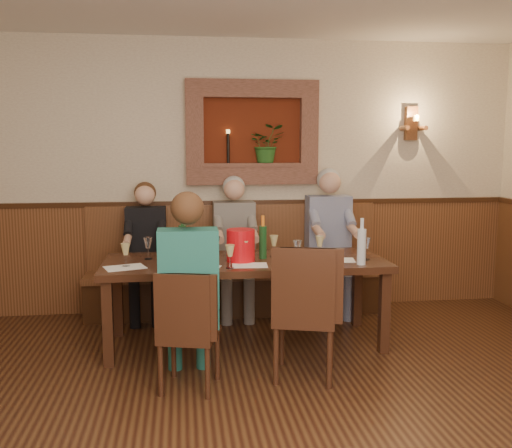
# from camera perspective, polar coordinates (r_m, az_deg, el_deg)

# --- Properties ---
(room_shell) EXTENTS (6.04, 6.04, 2.82)m
(room_shell) POSITION_cam_1_polar(r_m,az_deg,el_deg) (2.97, 2.93, 10.99)
(room_shell) COLOR #C4B194
(room_shell) RESTS_ON ground
(wainscoting) EXTENTS (6.02, 6.02, 1.15)m
(wainscoting) POSITION_cam_1_polar(r_m,az_deg,el_deg) (3.18, 2.76, -13.12)
(wainscoting) COLOR #512F17
(wainscoting) RESTS_ON ground
(wall_niche) EXTENTS (1.36, 0.30, 1.06)m
(wall_niche) POSITION_cam_1_polar(r_m,az_deg,el_deg) (5.92, 0.03, 8.70)
(wall_niche) COLOR #591D0C
(wall_niche) RESTS_ON ground
(wall_sconce) EXTENTS (0.25, 0.20, 0.35)m
(wall_sconce) POSITION_cam_1_polar(r_m,az_deg,el_deg) (6.34, 15.30, 9.61)
(wall_sconce) COLOR #512F17
(wall_sconce) RESTS_ON ground
(dining_table) EXTENTS (2.40, 0.90, 0.75)m
(dining_table) POSITION_cam_1_polar(r_m,az_deg,el_deg) (4.92, -1.08, -4.43)
(dining_table) COLOR #32180F
(dining_table) RESTS_ON ground
(bench) EXTENTS (3.00, 0.45, 1.11)m
(bench) POSITION_cam_1_polar(r_m,az_deg,el_deg) (5.91, -2.10, -5.77)
(bench) COLOR #381E0F
(bench) RESTS_ON ground
(chair_near_left) EXTENTS (0.47, 0.47, 0.87)m
(chair_near_left) POSITION_cam_1_polar(r_m,az_deg,el_deg) (4.17, -6.71, -12.82)
(chair_near_left) COLOR #32180F
(chair_near_left) RESTS_ON ground
(chair_near_right) EXTENTS (0.56, 0.56, 1.02)m
(chair_near_right) POSITION_cam_1_polar(r_m,az_deg,el_deg) (4.34, 4.86, -11.38)
(chair_near_right) COLOR #32180F
(chair_near_right) RESTS_ON ground
(person_bench_left) EXTENTS (0.39, 0.48, 1.36)m
(person_bench_left) POSITION_cam_1_polar(r_m,az_deg,el_deg) (5.74, -10.91, -3.93)
(person_bench_left) COLOR black
(person_bench_left) RESTS_ON ground
(person_bench_mid) EXTENTS (0.42, 0.51, 1.42)m
(person_bench_mid) POSITION_cam_1_polar(r_m,az_deg,el_deg) (5.75, -2.11, -3.52)
(person_bench_mid) COLOR #504C49
(person_bench_mid) RESTS_ON ground
(person_bench_right) EXTENTS (0.45, 0.55, 1.49)m
(person_bench_right) POSITION_cam_1_polar(r_m,az_deg,el_deg) (5.91, 7.41, -2.93)
(person_bench_right) COLOR navy
(person_bench_right) RESTS_ON ground
(person_chair_front) EXTENTS (0.42, 0.51, 1.41)m
(person_chair_front) POSITION_cam_1_polar(r_m,az_deg,el_deg) (4.15, -6.74, -8.11)
(person_chair_front) COLOR #1B5060
(person_chair_front) RESTS_ON ground
(spittoon_bucket) EXTENTS (0.28, 0.28, 0.27)m
(spittoon_bucket) POSITION_cam_1_polar(r_m,az_deg,el_deg) (4.81, -1.53, -2.15)
(spittoon_bucket) COLOR red
(spittoon_bucket) RESTS_ON dining_table
(wine_bottle_green_a) EXTENTS (0.08, 0.08, 0.37)m
(wine_bottle_green_a) POSITION_cam_1_polar(r_m,az_deg,el_deg) (4.92, 0.69, -1.73)
(wine_bottle_green_a) COLOR #19471E
(wine_bottle_green_a) RESTS_ON dining_table
(wine_bottle_green_b) EXTENTS (0.07, 0.07, 0.37)m
(wine_bottle_green_b) POSITION_cam_1_polar(r_m,az_deg,el_deg) (5.04, -7.36, -1.58)
(wine_bottle_green_b) COLOR #19471E
(wine_bottle_green_b) RESTS_ON dining_table
(water_bottle) EXTENTS (0.07, 0.07, 0.38)m
(water_bottle) POSITION_cam_1_polar(r_m,az_deg,el_deg) (4.76, 10.51, -2.14)
(water_bottle) COLOR silver
(water_bottle) RESTS_ON dining_table
(tasting_sheet_a) EXTENTS (0.37, 0.31, 0.00)m
(tasting_sheet_a) POSITION_cam_1_polar(r_m,az_deg,el_deg) (4.70, -12.98, -4.25)
(tasting_sheet_a) COLOR white
(tasting_sheet_a) RESTS_ON dining_table
(tasting_sheet_b) EXTENTS (0.30, 0.23, 0.00)m
(tasting_sheet_b) POSITION_cam_1_polar(r_m,az_deg,el_deg) (4.67, -0.63, -4.15)
(tasting_sheet_b) COLOR white
(tasting_sheet_b) RESTS_ON dining_table
(tasting_sheet_c) EXTENTS (0.32, 0.25, 0.00)m
(tasting_sheet_c) POSITION_cam_1_polar(r_m,az_deg,el_deg) (4.93, 8.16, -3.58)
(tasting_sheet_c) COLOR white
(tasting_sheet_c) RESTS_ON dining_table
(tasting_sheet_d) EXTENTS (0.33, 0.27, 0.00)m
(tasting_sheet_d) POSITION_cam_1_polar(r_m,az_deg,el_deg) (4.60, -5.43, -4.36)
(tasting_sheet_d) COLOR white
(tasting_sheet_d) RESTS_ON dining_table
(wine_glass_0) EXTENTS (0.08, 0.08, 0.19)m
(wine_glass_0) POSITION_cam_1_polar(r_m,az_deg,el_deg) (4.72, -12.90, -3.04)
(wine_glass_0) COLOR #CFBF7C
(wine_glass_0) RESTS_ON dining_table
(wine_glass_1) EXTENTS (0.08, 0.08, 0.19)m
(wine_glass_1) POSITION_cam_1_polar(r_m,az_deg,el_deg) (4.98, -10.75, -2.40)
(wine_glass_1) COLOR white
(wine_glass_1) RESTS_ON dining_table
(wine_glass_2) EXTENTS (0.08, 0.08, 0.19)m
(wine_glass_2) POSITION_cam_1_polar(r_m,az_deg,el_deg) (4.70, -8.45, -2.98)
(wine_glass_2) COLOR #CFBF7C
(wine_glass_2) RESTS_ON dining_table
(wine_glass_3) EXTENTS (0.08, 0.08, 0.19)m
(wine_glass_3) POSITION_cam_1_polar(r_m,az_deg,el_deg) (4.96, -4.03, -2.33)
(wine_glass_3) COLOR white
(wine_glass_3) RESTS_ON dining_table
(wine_glass_4) EXTENTS (0.08, 0.08, 0.19)m
(wine_glass_4) POSITION_cam_1_polar(r_m,az_deg,el_deg) (4.74, -1.14, -2.80)
(wine_glass_4) COLOR #CFBF7C
(wine_glass_4) RESTS_ON dining_table
(wine_glass_5) EXTENTS (0.08, 0.08, 0.19)m
(wine_glass_5) POSITION_cam_1_polar(r_m,az_deg,el_deg) (5.01, 1.80, -2.21)
(wine_glass_5) COLOR #CFBF7C
(wine_glass_5) RESTS_ON dining_table
(wine_glass_6) EXTENTS (0.08, 0.08, 0.19)m
(wine_glass_6) POSITION_cam_1_polar(r_m,az_deg,el_deg) (4.75, 4.16, -2.78)
(wine_glass_6) COLOR white
(wine_glass_6) RESTS_ON dining_table
(wine_glass_7) EXTENTS (0.08, 0.08, 0.19)m
(wine_glass_7) POSITION_cam_1_polar(r_m,az_deg,el_deg) (5.00, 6.38, -2.27)
(wine_glass_7) COLOR #CFBF7C
(wine_glass_7) RESTS_ON dining_table
(wine_glass_8) EXTENTS (0.08, 0.08, 0.19)m
(wine_glass_8) POSITION_cam_1_polar(r_m,az_deg,el_deg) (4.97, 10.95, -2.44)
(wine_glass_8) COLOR white
(wine_glass_8) RESTS_ON dining_table
(wine_glass_9) EXTENTS (0.08, 0.08, 0.19)m
(wine_glass_9) POSITION_cam_1_polar(r_m,az_deg,el_deg) (4.55, -2.61, -3.27)
(wine_glass_9) COLOR #CFBF7C
(wine_glass_9) RESTS_ON dining_table
(wine_glass_10) EXTENTS (0.08, 0.08, 0.19)m
(wine_glass_10) POSITION_cam_1_polar(r_m,az_deg,el_deg) (4.66, -4.42, -3.00)
(wine_glass_10) COLOR white
(wine_glass_10) RESTS_ON dining_table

